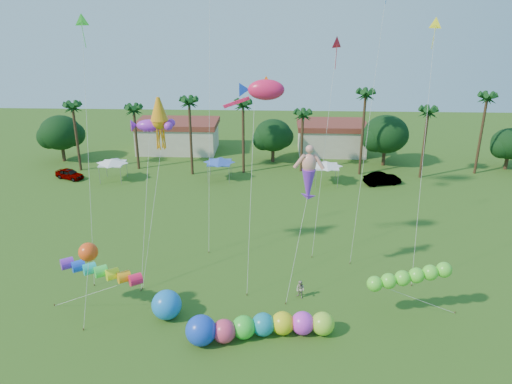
{
  "coord_description": "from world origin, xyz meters",
  "views": [
    {
      "loc": [
        1.5,
        -25.37,
        23.05
      ],
      "look_at": [
        0.0,
        10.0,
        9.0
      ],
      "focal_mm": 35.0,
      "sensor_mm": 36.0,
      "label": 1
    }
  ],
  "objects_px": {
    "car_b": "(382,179)",
    "blue_ball": "(167,305)",
    "spectator_b": "(300,290)",
    "car_a": "(69,174)",
    "caterpillar_inflatable": "(255,327)"
  },
  "relations": [
    {
      "from": "car_b",
      "to": "blue_ball",
      "type": "distance_m",
      "value": 36.98
    },
    {
      "from": "car_a",
      "to": "car_b",
      "type": "height_order",
      "value": "car_b"
    },
    {
      "from": "car_a",
      "to": "spectator_b",
      "type": "height_order",
      "value": "spectator_b"
    },
    {
      "from": "blue_ball",
      "to": "spectator_b",
      "type": "bearing_deg",
      "value": 16.85
    },
    {
      "from": "caterpillar_inflatable",
      "to": "car_a",
      "type": "bearing_deg",
      "value": 118.76
    },
    {
      "from": "spectator_b",
      "to": "car_a",
      "type": "bearing_deg",
      "value": 176.78
    },
    {
      "from": "car_b",
      "to": "spectator_b",
      "type": "bearing_deg",
      "value": 141.22
    },
    {
      "from": "car_b",
      "to": "blue_ball",
      "type": "relative_size",
      "value": 2.07
    },
    {
      "from": "car_a",
      "to": "blue_ball",
      "type": "xyz_separation_m",
      "value": [
        19.53,
        -30.16,
        0.46
      ]
    },
    {
      "from": "car_b",
      "to": "spectator_b",
      "type": "height_order",
      "value": "car_b"
    },
    {
      "from": "caterpillar_inflatable",
      "to": "blue_ball",
      "type": "bearing_deg",
      "value": 152.41
    },
    {
      "from": "car_a",
      "to": "blue_ball",
      "type": "height_order",
      "value": "blue_ball"
    },
    {
      "from": "car_b",
      "to": "caterpillar_inflatable",
      "type": "distance_m",
      "value": 35.27
    },
    {
      "from": "blue_ball",
      "to": "car_a",
      "type": "bearing_deg",
      "value": 122.92
    },
    {
      "from": "car_a",
      "to": "spectator_b",
      "type": "bearing_deg",
      "value": -109.03
    }
  ]
}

